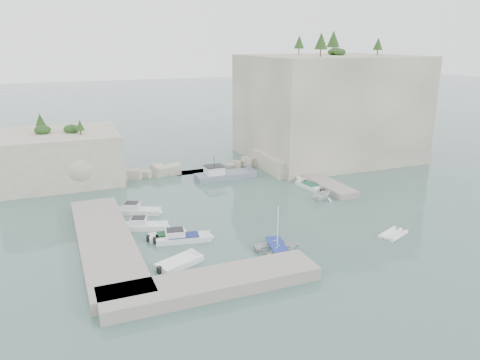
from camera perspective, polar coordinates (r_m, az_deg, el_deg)
name	(u,v)px	position (r m, az deg, el deg)	size (l,w,h in m)	color
ground	(260,220)	(52.88, 2.48, -4.85)	(400.00, 400.00, 0.00)	#45685F
cliff_east	(328,107)	(81.25, 10.64, 8.71)	(26.00, 22.00, 17.00)	beige
cliff_terrace	(288,161)	(73.39, 5.85, 2.29)	(8.00, 10.00, 2.50)	beige
outcrop_west	(60,156)	(71.40, -21.13, 2.69)	(16.00, 14.00, 7.00)	beige
quay_west	(106,242)	(47.65, -16.06, -7.31)	(5.00, 24.00, 1.10)	#9E9689
quay_south	(212,283)	(38.75, -3.39, -12.46)	(18.00, 4.00, 1.10)	#9E9689
ledge_east	(317,180)	(67.19, 9.40, 0.04)	(3.00, 16.00, 0.80)	#9E9689
breakwater	(194,167)	(71.94, -5.58, 1.55)	(28.00, 3.00, 1.40)	beige
motorboat_a	(139,213)	(56.02, -12.27, -3.97)	(5.60, 1.67, 1.40)	silver
motorboat_b	(146,229)	(51.41, -11.43, -5.83)	(5.16, 1.69, 1.40)	white
motorboat_c	(168,239)	(48.55, -8.74, -7.07)	(4.27, 1.55, 0.70)	silver
motorboat_d	(184,241)	(47.85, -6.88, -7.36)	(6.06, 1.80, 1.40)	silver
motorboat_e	(179,265)	(43.07, -7.39, -10.24)	(4.67, 1.91, 0.70)	white
rowboat	(277,250)	(45.74, 4.56, -8.46)	(3.20, 4.48, 0.93)	white
inflatable_dinghy	(393,236)	(51.14, 18.15, -6.49)	(3.50, 1.70, 0.44)	white
tender_east_a	(321,199)	(60.24, 9.88, -2.35)	(2.99, 3.46, 1.82)	white
tender_east_b	(310,188)	(64.61, 8.53, -0.97)	(5.02, 1.71, 0.70)	silver
tender_east_c	(301,180)	(68.02, 7.47, -0.02)	(5.00, 1.62, 0.70)	silver
tender_east_d	(293,178)	(69.06, 6.46, 0.27)	(1.68, 4.46, 1.72)	white
work_boat	(226,178)	(68.45, -1.75, 0.22)	(9.77, 2.89, 2.20)	slate
rowboat_mast	(278,225)	(44.72, 4.63, -5.49)	(0.10, 0.10, 4.20)	white
vegetation	(299,49)	(79.06, 7.18, 15.51)	(53.48, 13.88, 13.40)	#1E4219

